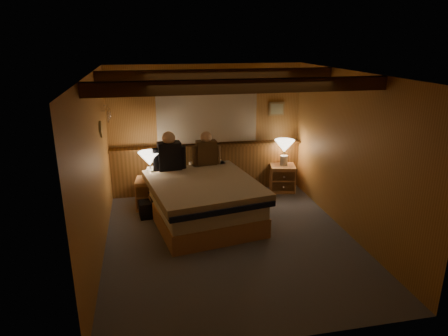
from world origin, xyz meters
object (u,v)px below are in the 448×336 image
object	(u,v)px
lamp_right	(284,148)
person_left	(169,154)
nightstand_right	(282,178)
lamp_left	(150,160)
duffel_bag	(153,208)
nightstand_left	(150,193)
bed	(202,199)
person_right	(206,151)

from	to	relation	value
lamp_right	person_left	world-z (taller)	person_left
nightstand_right	lamp_left	world-z (taller)	lamp_left
nightstand_right	duffel_bag	xyz separation A→B (m)	(-2.50, -0.70, -0.11)
lamp_right	person_left	xyz separation A→B (m)	(-2.19, -0.39, 0.11)
nightstand_left	nightstand_right	distance (m)	2.55
nightstand_right	lamp_right	xyz separation A→B (m)	(0.02, 0.02, 0.60)
lamp_left	lamp_right	xyz separation A→B (m)	(2.53, 0.36, -0.01)
lamp_left	lamp_right	world-z (taller)	lamp_left
bed	person_left	world-z (taller)	person_left
nightstand_right	person_left	world-z (taller)	person_left
nightstand_right	lamp_left	xyz separation A→B (m)	(-2.51, -0.34, 0.61)
nightstand_left	nightstand_right	bearing A→B (deg)	13.96
nightstand_right	duffel_bag	bearing A→B (deg)	-152.42
nightstand_left	lamp_right	bearing A→B (deg)	14.24
bed	lamp_right	distance (m)	2.07
lamp_left	person_left	world-z (taller)	person_left
bed	person_left	distance (m)	0.98
bed	nightstand_left	size ratio (longest dim) A/B	4.37
lamp_left	person_left	bearing A→B (deg)	-5.74
lamp_left	duffel_bag	size ratio (longest dim) A/B	1.03
nightstand_right	lamp_right	bearing A→B (deg)	48.82
lamp_right	duffel_bag	distance (m)	2.71
bed	lamp_right	world-z (taller)	lamp_right
person_left	lamp_right	bearing A→B (deg)	4.96
bed	lamp_left	distance (m)	1.14
nightstand_right	duffel_bag	world-z (taller)	nightstand_right
lamp_left	person_right	size ratio (longest dim) A/B	0.79
nightstand_left	lamp_right	world-z (taller)	lamp_right
person_left	person_right	size ratio (longest dim) A/B	1.11
nightstand_left	person_right	size ratio (longest dim) A/B	0.84
nightstand_left	duffel_bag	size ratio (longest dim) A/B	1.10
lamp_right	person_left	size ratio (longest dim) A/B	0.72
duffel_bag	lamp_right	bearing A→B (deg)	9.79
bed	person_right	size ratio (longest dim) A/B	3.67
lamp_left	person_right	distance (m)	1.00
nightstand_right	lamp_left	distance (m)	2.60
bed	person_left	bearing A→B (deg)	116.06
lamp_left	lamp_right	distance (m)	2.55
bed	nightstand_right	distance (m)	1.99
lamp_left	person_right	world-z (taller)	person_right
lamp_left	nightstand_left	bearing A→B (deg)	131.78
duffel_bag	lamp_left	bearing A→B (deg)	85.19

